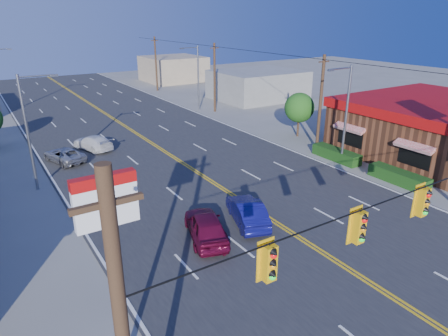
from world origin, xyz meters
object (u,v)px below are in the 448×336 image
kfc (431,126)px  car_magenta (206,227)px  signal_span (437,208)px  car_white (93,143)px  pizza_hut_sign (110,236)px  car_blue (247,212)px  car_silver (64,156)px

kfc → car_magenta: size_ratio=3.59×
signal_span → car_white: (-5.09, 28.69, -4.24)m
pizza_hut_sign → car_magenta: bearing=40.8°
signal_span → car_magenta: size_ratio=5.36×
car_blue → pizza_hut_sign: bearing=50.8°
kfc → car_white: (-25.11, 16.69, -1.73)m
car_magenta → pizza_hut_sign: bearing=58.6°
kfc → pizza_hut_sign: pizza_hut_sign is taller
signal_span → car_silver: (-8.02, 26.66, -4.28)m
car_magenta → car_silver: 17.35m
car_white → car_silver: car_white is taller
car_blue → car_white: (-3.79, 18.72, -0.08)m
kfc → car_white: 30.20m
kfc → car_magenta: (-24.26, -2.27, -1.61)m
signal_span → car_magenta: (-4.24, 9.73, -4.11)m
signal_span → car_white: bearing=100.1°
signal_span → car_magenta: 11.38m
pizza_hut_sign → car_blue: size_ratio=1.56×
kfc → car_white: bearing=146.4°
car_silver → pizza_hut_sign: bearing=66.6°
pizza_hut_sign → car_magenta: size_ratio=1.51×
signal_span → kfc: size_ratio=1.49×
car_blue → car_silver: 17.98m
signal_span → car_white: 29.45m
pizza_hut_sign → car_magenta: 9.82m
signal_span → pizza_hut_sign: 11.60m
car_white → car_blue: bearing=82.5°
pizza_hut_sign → car_silver: pizza_hut_sign is taller
kfc → car_blue: (-21.32, -2.02, -1.66)m
car_magenta → car_blue: 2.94m
kfc → car_blue: bearing=-174.6°
car_blue → car_silver: bearing=-49.2°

